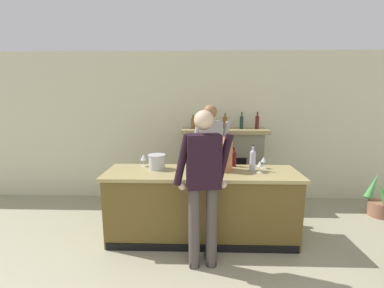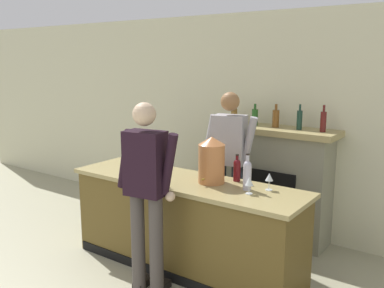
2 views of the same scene
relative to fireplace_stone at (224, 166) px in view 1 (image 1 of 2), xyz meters
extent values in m
cube|color=beige|center=(-0.44, 0.26, 0.67)|extent=(12.00, 0.07, 2.75)
cube|color=brown|center=(-0.41, -1.25, -0.25)|extent=(2.50, 0.66, 0.92)
cube|color=tan|center=(-0.41, -1.25, 0.23)|extent=(2.57, 0.73, 0.04)
cube|color=black|center=(-0.41, -1.59, -0.65)|extent=(2.45, 0.01, 0.10)
cube|color=gray|center=(0.00, 0.01, -0.05)|extent=(1.33, 0.44, 1.32)
cube|color=black|center=(0.00, -0.23, -0.22)|extent=(0.73, 0.02, 0.84)
cube|color=tan|center=(0.00, -0.01, 0.65)|extent=(1.49, 0.52, 0.07)
cylinder|color=brown|center=(-0.56, -0.01, 0.77)|extent=(0.08, 0.08, 0.18)
cylinder|color=brown|center=(-0.56, -0.01, 0.90)|extent=(0.03, 0.03, 0.06)
cylinder|color=#23591F|center=(-0.27, -0.01, 0.78)|extent=(0.07, 0.07, 0.20)
cylinder|color=#23591F|center=(-0.27, -0.01, 0.91)|extent=(0.03, 0.03, 0.07)
cylinder|color=brown|center=(0.01, -0.01, 0.78)|extent=(0.08, 0.08, 0.21)
cylinder|color=brown|center=(0.01, -0.01, 0.92)|extent=(0.03, 0.03, 0.07)
cylinder|color=#19372A|center=(0.30, -0.01, 0.79)|extent=(0.06, 0.06, 0.22)
cylinder|color=#19372A|center=(0.30, -0.01, 0.93)|extent=(0.03, 0.03, 0.07)
cylinder|color=#551816|center=(0.57, -0.01, 0.79)|extent=(0.07, 0.07, 0.22)
cylinder|color=#551816|center=(0.57, -0.01, 0.94)|extent=(0.03, 0.03, 0.07)
cylinder|color=#97634A|center=(2.53, -0.49, -0.58)|extent=(0.33, 0.33, 0.24)
cylinder|color=#332319|center=(2.53, -0.49, -0.47)|extent=(0.30, 0.30, 0.02)
cone|color=#4B9749|center=(2.47, -0.37, -0.22)|extent=(0.36, 0.26, 0.47)
cone|color=#48883B|center=(2.48, -0.58, -0.27)|extent=(0.28, 0.23, 0.35)
cylinder|color=#47403C|center=(-0.30, -1.84, -0.22)|extent=(0.13, 0.13, 0.96)
cube|color=black|center=(-0.31, -1.78, -0.67)|extent=(0.13, 0.25, 0.07)
cylinder|color=#47403C|center=(-0.50, -1.87, -0.22)|extent=(0.13, 0.13, 0.96)
cube|color=black|center=(-0.51, -1.80, -0.67)|extent=(0.13, 0.25, 0.07)
cube|color=black|center=(-0.40, -1.86, 0.55)|extent=(0.39, 0.27, 0.59)
cylinder|color=black|center=(-0.17, -1.81, 0.56)|extent=(0.20, 0.08, 0.57)
sphere|color=#D4B18D|center=(-0.18, -1.79, 0.26)|extent=(0.09, 0.09, 0.09)
cylinder|color=black|center=(-0.63, -1.87, 0.56)|extent=(0.20, 0.08, 0.57)
sphere|color=#D4B18D|center=(-0.63, -1.85, 0.26)|extent=(0.09, 0.09, 0.09)
sphere|color=#D4B18D|center=(-0.40, -1.86, 0.99)|extent=(0.21, 0.21, 0.21)
cylinder|color=#2E3949|center=(-0.38, -0.61, -0.20)|extent=(0.13, 0.13, 1.02)
cube|color=black|center=(-0.37, -0.67, -0.67)|extent=(0.14, 0.25, 0.07)
cylinder|color=#2E3949|center=(-0.18, -0.57, -0.20)|extent=(0.13, 0.13, 1.02)
cube|color=black|center=(-0.17, -0.63, -0.67)|extent=(0.14, 0.25, 0.07)
cube|color=#9F9CA4|center=(-0.28, -0.59, 0.59)|extent=(0.40, 0.29, 0.55)
cylinder|color=#9F9CA4|center=(-0.50, -0.65, 0.58)|extent=(0.20, 0.08, 0.57)
sphere|color=#94673F|center=(-0.50, -0.67, 0.28)|extent=(0.09, 0.09, 0.09)
cylinder|color=#9F9CA4|center=(-0.05, -0.56, 0.58)|extent=(0.20, 0.08, 0.57)
sphere|color=#94673F|center=(-0.05, -0.58, 0.28)|extent=(0.09, 0.09, 0.09)
sphere|color=#94673F|center=(-0.28, -0.59, 1.01)|extent=(0.21, 0.21, 0.21)
cylinder|color=#BE733F|center=(-0.13, -1.18, 0.45)|extent=(0.26, 0.26, 0.39)
cone|color=#BE733F|center=(-0.13, -1.18, 0.68)|extent=(0.27, 0.27, 0.08)
cylinder|color=#B29333|center=(-0.13, -1.33, 0.33)|extent=(0.02, 0.04, 0.02)
cylinder|color=silver|center=(-1.03, -1.15, 0.35)|extent=(0.22, 0.22, 0.19)
cylinder|color=silver|center=(-1.03, -1.15, 0.45)|extent=(0.24, 0.24, 0.01)
cylinder|color=#5B0F15|center=(0.04, -0.98, 0.35)|extent=(0.07, 0.07, 0.19)
sphere|color=#5B0F15|center=(0.04, -0.98, 0.45)|extent=(0.07, 0.07, 0.07)
cylinder|color=#5B0F15|center=(0.04, -0.98, 0.48)|extent=(0.03, 0.03, 0.07)
cylinder|color=black|center=(0.04, -0.98, 0.53)|extent=(0.03, 0.03, 0.01)
cylinder|color=#B3B0C2|center=(0.27, -1.19, 0.38)|extent=(0.08, 0.08, 0.24)
sphere|color=#B3B0C2|center=(0.27, -1.19, 0.50)|extent=(0.07, 0.07, 0.07)
cylinder|color=#B3B0C2|center=(0.27, -1.19, 0.55)|extent=(0.03, 0.03, 0.09)
cylinder|color=black|center=(0.27, -1.19, 0.60)|extent=(0.03, 0.03, 0.01)
cylinder|color=#A9BABE|center=(-0.56, -1.52, 0.37)|extent=(0.07, 0.07, 0.22)
sphere|color=#A9BABE|center=(-0.56, -1.52, 0.48)|extent=(0.07, 0.07, 0.07)
cylinder|color=#A9BABE|center=(-0.56, -1.52, 0.52)|extent=(0.03, 0.03, 0.09)
cylinder|color=black|center=(-0.56, -1.52, 0.57)|extent=(0.03, 0.03, 0.01)
cylinder|color=silver|center=(0.35, -1.29, 0.26)|extent=(0.06, 0.06, 0.01)
cylinder|color=silver|center=(0.35, -1.29, 0.30)|extent=(0.01, 0.01, 0.08)
cone|color=silver|center=(0.35, -1.29, 0.38)|extent=(0.08, 0.08, 0.08)
cylinder|color=silver|center=(0.44, -1.08, 0.26)|extent=(0.07, 0.07, 0.01)
cylinder|color=silver|center=(0.44, -1.08, 0.31)|extent=(0.01, 0.01, 0.09)
cone|color=silver|center=(0.44, -1.08, 0.39)|extent=(0.07, 0.07, 0.07)
cylinder|color=silver|center=(-1.24, -1.02, 0.26)|extent=(0.07, 0.07, 0.01)
cylinder|color=silver|center=(-1.24, -1.02, 0.31)|extent=(0.01, 0.01, 0.09)
cone|color=silver|center=(-1.24, -1.02, 0.39)|extent=(0.08, 0.08, 0.09)
camera|label=1|loc=(-0.44, -4.55, 1.23)|focal=24.00mm
camera|label=2|loc=(2.10, -4.64, 1.46)|focal=40.00mm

